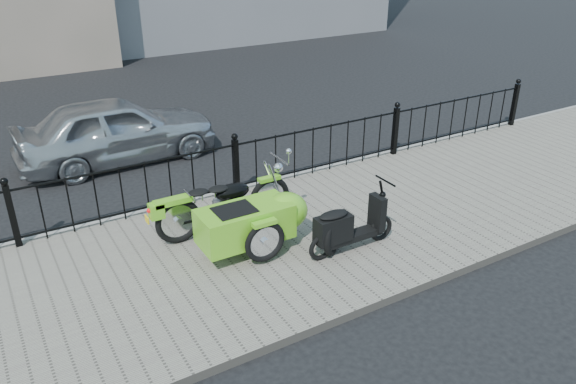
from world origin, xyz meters
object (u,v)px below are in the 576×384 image
motorcycle_sidecar (252,216)px  sedan_car (117,130)px  scooter (347,228)px  spare_tire (333,233)px

motorcycle_sidecar → sedan_car: 4.51m
motorcycle_sidecar → scooter: (1.06, -0.82, -0.10)m
motorcycle_sidecar → scooter: 1.35m
spare_tire → sedan_car: 5.46m
motorcycle_sidecar → scooter: bearing=-37.8°
scooter → sedan_car: sedan_car is taller
motorcycle_sidecar → spare_tire: size_ratio=3.47×
motorcycle_sidecar → sedan_car: sedan_car is taller
scooter → sedan_car: bearing=108.4°
spare_tire → scooter: bearing=-15.3°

